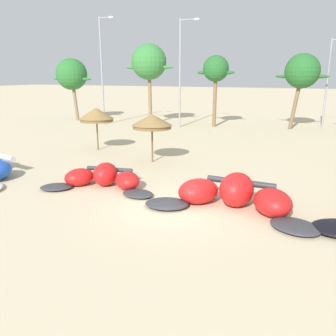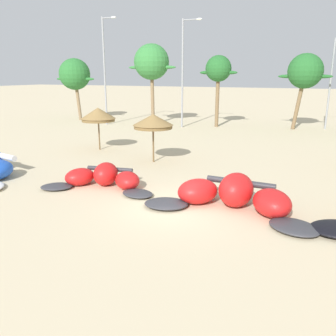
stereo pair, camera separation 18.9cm
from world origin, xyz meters
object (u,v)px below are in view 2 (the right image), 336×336
Objects in this scene: kite_left_of_center at (233,196)px; lamppost_west at (105,67)px; kite_left at (103,178)px; palm_leftmost at (75,75)px; beach_umbrella_near_van at (98,114)px; lamppost_east_center at (333,79)px; palm_left at (152,63)px; palm_center_left at (305,72)px; palm_left_of_gap at (218,70)px; beach_umbrella_middle at (153,121)px; lamppost_west_center at (184,69)px.

kite_left_of_center is 0.66× the size of lamppost_west.
palm_leftmost is (-17.11, 20.00, 4.69)m from kite_left.
beach_umbrella_near_van reaches higher than kite_left_of_center.
lamppost_east_center is (9.66, 23.78, 4.32)m from kite_left.
palm_center_left is (14.70, 2.31, -0.94)m from palm_left.
lamppost_west reaches higher than palm_left_of_gap.
palm_left_of_gap is at bearing 91.79° from kite_left.
beach_umbrella_near_van is at bearing 161.62° from beach_umbrella_middle.
palm_left_of_gap is 0.68× the size of lamppost_west_center.
beach_umbrella_near_van is 17.90m from palm_leftmost.
palm_left_of_gap is at bearing 4.15° from palm_leftmost.
lamppost_west reaches higher than palm_left.
lamppost_west is (-11.01, -3.11, 0.30)m from palm_left_of_gap.
palm_center_left is 11.27m from lamppost_west_center.
beach_umbrella_near_van is 5.34m from beach_umbrella_middle.
palm_left_of_gap is (-0.67, 15.85, 3.09)m from beach_umbrella_middle.
palm_left_of_gap is (6.80, 0.96, -0.75)m from palm_left.
palm_left is (-13.74, 20.51, 5.79)m from kite_left_of_center.
palm_leftmost reaches higher than kite_left.
palm_center_left is at bearing 9.71° from palm_left_of_gap.
kite_left is 0.69× the size of palm_left.
palm_center_left is (24.35, 2.54, 0.27)m from palm_leftmost.
kite_left_of_center is 0.69× the size of lamppost_west_center.
kite_left_of_center is 1.01× the size of palm_left_of_gap.
beach_umbrella_middle is at bearing -47.48° from lamppost_west.
kite_left_of_center is 23.12m from palm_left_of_gap.
kite_left is 0.81× the size of kite_left_of_center.
kite_left_of_center is at bearing -63.41° from lamppost_west_center.
beach_umbrella_near_van reaches higher than kite_left.
palm_leftmost is 0.85× the size of palm_left.
lamppost_west is at bearing 132.52° from beach_umbrella_middle.
palm_leftmost is 27.05m from lamppost_east_center.
palm_left_of_gap reaches higher than kite_left_of_center.
palm_left is at bearing -168.28° from lamppost_east_center.
palm_leftmost reaches higher than beach_umbrella_middle.
beach_umbrella_middle is 20.94m from lamppost_east_center.
lamppost_east_center is at bearing 27.08° from palm_center_left.
lamppost_west_center is at bearing 116.59° from kite_left_of_center.
beach_umbrella_near_van is 12.92m from lamppost_west_center.
palm_left is 3.99m from lamppost_west_center.
lamppost_west is at bearing 122.85° from kite_left.
kite_left_of_center is 24.66m from lamppost_east_center.
lamppost_west_center is 13.98m from lamppost_east_center.
beach_umbrella_near_van is 0.35× the size of lamppost_east_center.
palm_center_left is at bearing 5.96° from palm_leftmost.
lamppost_east_center is at bearing 62.37° from beach_umbrella_middle.
beach_umbrella_middle is 17.10m from palm_left.
palm_leftmost is 0.83× the size of lamppost_east_center.
kite_left_of_center is at bearing -2.53° from kite_left.
lamppost_west_center is at bearing -149.55° from palm_left_of_gap.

